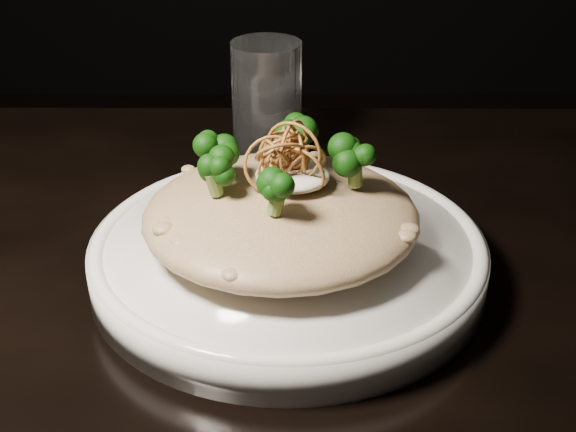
{
  "coord_description": "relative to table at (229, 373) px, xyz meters",
  "views": [
    {
      "loc": [
        0.05,
        -0.53,
        1.11
      ],
      "look_at": [
        0.05,
        0.02,
        0.81
      ],
      "focal_mm": 50.0,
      "sensor_mm": 36.0,
      "label": 1
    }
  ],
  "objects": [
    {
      "name": "cheese",
      "position": [
        0.05,
        0.03,
        0.17
      ],
      "size": [
        0.06,
        0.06,
        0.02
      ],
      "primitive_type": "ellipsoid",
      "color": "white",
      "rests_on": "risotto"
    },
    {
      "name": "risotto",
      "position": [
        0.04,
        0.02,
        0.14
      ],
      "size": [
        0.22,
        0.22,
        0.05
      ],
      "primitive_type": "ellipsoid",
      "color": "brown",
      "rests_on": "plate"
    },
    {
      "name": "plate",
      "position": [
        0.05,
        0.02,
        0.1
      ],
      "size": [
        0.32,
        0.32,
        0.03
      ],
      "primitive_type": "cylinder",
      "color": "white",
      "rests_on": "table"
    },
    {
      "name": "shallots",
      "position": [
        0.05,
        0.02,
        0.2
      ],
      "size": [
        0.06,
        0.06,
        0.04
      ],
      "primitive_type": null,
      "color": "brown",
      "rests_on": "cheese"
    },
    {
      "name": "drinking_glass",
      "position": [
        0.03,
        0.25,
        0.15
      ],
      "size": [
        0.08,
        0.08,
        0.13
      ],
      "primitive_type": "cylinder",
      "rotation": [
        0.0,
        0.0,
        -0.2
      ],
      "color": "white",
      "rests_on": "table"
    },
    {
      "name": "table",
      "position": [
        0.0,
        0.0,
        0.0
      ],
      "size": [
        1.1,
        0.8,
        0.75
      ],
      "color": "black",
      "rests_on": "ground"
    },
    {
      "name": "broccoli",
      "position": [
        0.04,
        0.02,
        0.19
      ],
      "size": [
        0.16,
        0.16,
        0.06
      ],
      "primitive_type": null,
      "color": "black",
      "rests_on": "risotto"
    }
  ]
}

